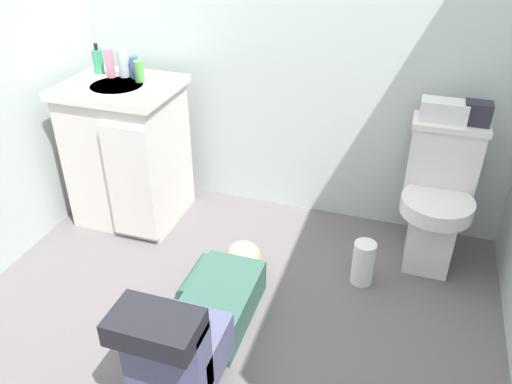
# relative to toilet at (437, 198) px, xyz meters

# --- Properties ---
(ground_plane) EXTENTS (2.95, 3.11, 0.04)m
(ground_plane) POSITION_rel_toilet_xyz_m (-0.86, -0.80, -0.39)
(ground_plane) COLOR #625C5D
(wall_back) EXTENTS (2.61, 0.08, 2.40)m
(wall_back) POSITION_rel_toilet_xyz_m (-0.86, 0.30, 0.83)
(wall_back) COLOR #B8C4BE
(wall_back) RESTS_ON ground_plane
(toilet) EXTENTS (0.36, 0.46, 0.75)m
(toilet) POSITION_rel_toilet_xyz_m (0.00, 0.00, 0.00)
(toilet) COLOR white
(toilet) RESTS_ON ground_plane
(vanity_cabinet) EXTENTS (0.60, 0.53, 0.82)m
(vanity_cabinet) POSITION_rel_toilet_xyz_m (-1.69, -0.12, 0.05)
(vanity_cabinet) COLOR silver
(vanity_cabinet) RESTS_ON ground_plane
(faucet) EXTENTS (0.02, 0.02, 0.10)m
(faucet) POSITION_rel_toilet_xyz_m (-1.70, 0.03, 0.50)
(faucet) COLOR silver
(faucet) RESTS_ON vanity_cabinet
(person_plumber) EXTENTS (0.39, 1.06, 0.52)m
(person_plumber) POSITION_rel_toilet_xyz_m (-0.89, -0.96, -0.19)
(person_plumber) COLOR #33594C
(person_plumber) RESTS_ON ground_plane
(tissue_box) EXTENTS (0.22, 0.11, 0.10)m
(tissue_box) POSITION_rel_toilet_xyz_m (-0.05, 0.09, 0.43)
(tissue_box) COLOR silver
(tissue_box) RESTS_ON toilet
(toiletry_bag) EXTENTS (0.12, 0.09, 0.11)m
(toiletry_bag) POSITION_rel_toilet_xyz_m (0.10, 0.09, 0.44)
(toiletry_bag) COLOR #26262D
(toiletry_bag) RESTS_ON toilet
(soap_dispenser) EXTENTS (0.06, 0.06, 0.17)m
(soap_dispenser) POSITION_rel_toilet_xyz_m (-1.89, 0.01, 0.52)
(soap_dispenser) COLOR #349562
(soap_dispenser) RESTS_ON vanity_cabinet
(bottle_pink) EXTENTS (0.05, 0.05, 0.16)m
(bottle_pink) POSITION_rel_toilet_xyz_m (-1.79, -0.03, 0.53)
(bottle_pink) COLOR pink
(bottle_pink) RESTS_ON vanity_cabinet
(bottle_clear) EXTENTS (0.06, 0.06, 0.15)m
(bottle_clear) POSITION_rel_toilet_xyz_m (-1.72, 0.00, 0.53)
(bottle_clear) COLOR silver
(bottle_clear) RESTS_ON vanity_cabinet
(bottle_blue) EXTENTS (0.05, 0.05, 0.12)m
(bottle_blue) POSITION_rel_toilet_xyz_m (-1.65, -0.00, 0.51)
(bottle_blue) COLOR #4766BB
(bottle_blue) RESTS_ON vanity_cabinet
(bottle_green) EXTENTS (0.05, 0.05, 0.11)m
(bottle_green) POSITION_rel_toilet_xyz_m (-1.60, -0.04, 0.51)
(bottle_green) COLOR #519A44
(bottle_green) RESTS_ON vanity_cabinet
(paper_towel_roll) EXTENTS (0.11, 0.11, 0.24)m
(paper_towel_roll) POSITION_rel_toilet_xyz_m (-0.30, -0.32, -0.25)
(paper_towel_roll) COLOR white
(paper_towel_roll) RESTS_ON ground_plane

